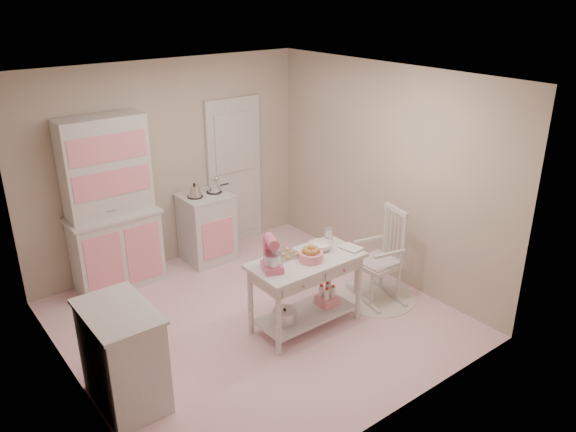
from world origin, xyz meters
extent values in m
plane|color=pink|center=(0.00, 0.00, 0.00)|extent=(3.80, 3.80, 0.00)
cube|color=white|center=(0.00, 0.00, 2.60)|extent=(3.80, 3.80, 0.04)
cube|color=#C4B19F|center=(0.00, 1.90, 1.30)|extent=(3.80, 0.04, 2.60)
cube|color=#C4B19F|center=(0.00, -1.90, 1.30)|extent=(3.80, 0.04, 2.60)
cube|color=#C4B19F|center=(-1.90, 0.00, 1.30)|extent=(0.04, 3.80, 2.60)
cube|color=#C4B19F|center=(1.90, 0.00, 1.30)|extent=(0.04, 3.80, 2.60)
cube|color=silver|center=(0.95, 1.87, 1.02)|extent=(0.82, 0.05, 2.04)
cube|color=silver|center=(-0.87, 1.66, 1.04)|extent=(1.06, 0.50, 2.08)
cube|color=silver|center=(0.33, 1.61, 0.46)|extent=(0.62, 0.57, 0.92)
cube|color=silver|center=(-1.63, -0.36, 0.46)|extent=(0.54, 0.84, 0.92)
cylinder|color=white|center=(1.37, -0.46, 0.01)|extent=(0.92, 0.92, 0.01)
cube|color=silver|center=(1.37, -0.46, 0.55)|extent=(0.62, 0.81, 1.10)
cube|color=silver|center=(0.35, -0.41, 0.40)|extent=(1.20, 0.60, 0.80)
cube|color=#D95B82|center=(-0.07, -0.39, 0.97)|extent=(0.29, 0.33, 0.34)
cube|color=silver|center=(0.20, -0.23, 0.81)|extent=(0.34, 0.24, 0.02)
cylinder|color=pink|center=(0.37, -0.46, 0.85)|extent=(0.25, 0.25, 0.09)
imported|color=white|center=(0.61, -0.33, 0.84)|extent=(0.25, 0.25, 0.08)
cylinder|color=silver|center=(0.79, -0.25, 0.89)|extent=(0.10, 0.10, 0.17)
imported|color=white|center=(0.80, -0.53, 0.81)|extent=(0.20, 0.24, 0.02)
camera|label=1|loc=(-2.94, -4.36, 3.39)|focal=35.00mm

